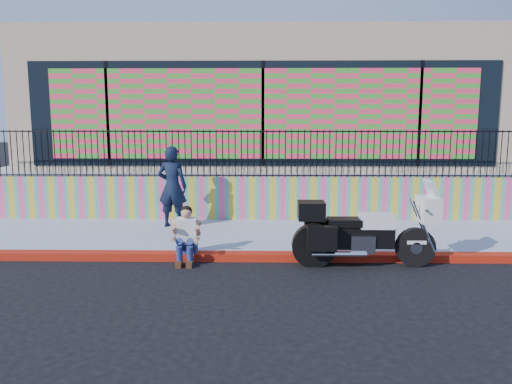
{
  "coord_description": "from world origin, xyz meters",
  "views": [
    {
      "loc": [
        0.07,
        -9.44,
        2.78
      ],
      "look_at": [
        -0.13,
        1.2,
        1.17
      ],
      "focal_mm": 35.0,
      "sensor_mm": 36.0,
      "label": 1
    }
  ],
  "objects": [
    {
      "name": "police_motorcycle",
      "position": [
        1.87,
        -0.35,
        0.69
      ],
      "size": [
        2.63,
        0.87,
        1.64
      ],
      "color": "black",
      "rests_on": "ground"
    },
    {
      "name": "elevated_platform",
      "position": [
        0.0,
        8.35,
        0.62
      ],
      "size": [
        16.0,
        10.0,
        1.25
      ],
      "primitive_type": "cube",
      "color": "#949BB1",
      "rests_on": "ground"
    },
    {
      "name": "mural_wall",
      "position": [
        0.0,
        3.25,
        0.7
      ],
      "size": [
        16.0,
        0.2,
        1.1
      ],
      "primitive_type": "cube",
      "color": "#FF4385",
      "rests_on": "sidewalk"
    },
    {
      "name": "seated_man",
      "position": [
        -1.44,
        -0.2,
        0.45
      ],
      "size": [
        0.54,
        0.71,
        1.06
      ],
      "color": "navy",
      "rests_on": "ground"
    },
    {
      "name": "red_curb",
      "position": [
        0.0,
        0.0,
        0.07
      ],
      "size": [
        16.0,
        0.3,
        0.15
      ],
      "primitive_type": "cube",
      "color": "#9F220B",
      "rests_on": "ground"
    },
    {
      "name": "ground",
      "position": [
        0.0,
        0.0,
        0.0
      ],
      "size": [
        90.0,
        90.0,
        0.0
      ],
      "primitive_type": "plane",
      "color": "black",
      "rests_on": "ground"
    },
    {
      "name": "storefront_building",
      "position": [
        0.0,
        8.13,
        3.25
      ],
      "size": [
        14.0,
        8.06,
        4.0
      ],
      "color": "tan",
      "rests_on": "elevated_platform"
    },
    {
      "name": "police_officer",
      "position": [
        -2.15,
        2.31,
        1.12
      ],
      "size": [
        0.78,
        0.58,
        1.95
      ],
      "primitive_type": "imported",
      "rotation": [
        0.0,
        0.0,
        2.98
      ],
      "color": "black",
      "rests_on": "sidewalk"
    },
    {
      "name": "metal_fence",
      "position": [
        0.0,
        3.25,
        1.85
      ],
      "size": [
        15.8,
        0.04,
        1.2
      ],
      "primitive_type": null,
      "color": "black",
      "rests_on": "mural_wall"
    },
    {
      "name": "sidewalk",
      "position": [
        0.0,
        1.65,
        0.07
      ],
      "size": [
        16.0,
        3.0,
        0.15
      ],
      "primitive_type": "cube",
      "color": "#949BB1",
      "rests_on": "ground"
    }
  ]
}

